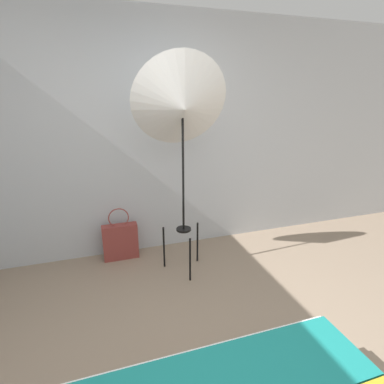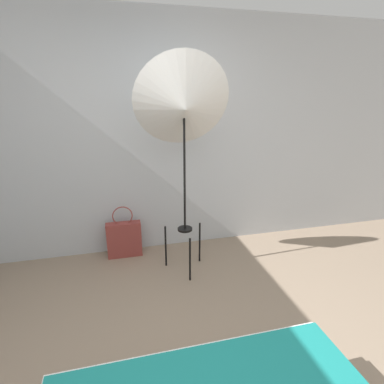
{
  "view_description": "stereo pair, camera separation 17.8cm",
  "coord_description": "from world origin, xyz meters",
  "views": [
    {
      "loc": [
        -0.45,
        -1.11,
        1.77
      ],
      "look_at": [
        0.34,
        1.34,
        0.92
      ],
      "focal_mm": 28.0,
      "sensor_mm": 36.0,
      "label": 1
    },
    {
      "loc": [
        -0.28,
        -1.16,
        1.77
      ],
      "look_at": [
        0.34,
        1.34,
        0.92
      ],
      "focal_mm": 28.0,
      "sensor_mm": 36.0,
      "label": 2
    }
  ],
  "objects": [
    {
      "name": "tote_bag",
      "position": [
        -0.29,
        1.98,
        0.21
      ],
      "size": [
        0.38,
        0.11,
        0.6
      ],
      "color": "brown",
      "rests_on": "ground_plane"
    },
    {
      "name": "photo_umbrella",
      "position": [
        0.32,
        1.55,
        1.67
      ],
      "size": [
        0.9,
        0.54,
        2.13
      ],
      "color": "black",
      "rests_on": "ground_plane"
    },
    {
      "name": "wall_back",
      "position": [
        0.0,
        2.15,
        1.3
      ],
      "size": [
        8.0,
        0.05,
        2.6
      ],
      "color": "#B7BCC1",
      "rests_on": "ground_plane"
    }
  ]
}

